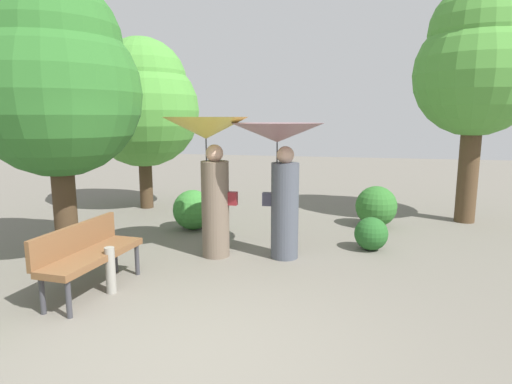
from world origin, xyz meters
TOP-DOWN VIEW (x-y plane):
  - ground_plane at (0.00, 0.00)m, footprint 40.00×40.00m
  - person_left at (-0.60, 2.72)m, footprint 1.27×1.27m
  - person_right at (0.44, 2.87)m, footprint 1.37×1.37m
  - park_bench at (-1.61, 1.06)m, footprint 0.59×1.53m
  - tree_near_left at (-3.22, 5.79)m, footprint 2.56×2.56m
  - tree_near_right at (3.77, 5.93)m, footprint 2.38×2.38m
  - tree_mid_left at (-2.59, 2.00)m, footprint 2.35×2.35m
  - bush_path_left at (-1.44, 4.15)m, footprint 0.76×0.76m
  - bush_behind_bench at (1.98, 5.14)m, footprint 0.80×0.80m
  - bush_far_side at (1.83, 3.55)m, footprint 0.53×0.53m
  - path_marker_post at (-1.33, 1.07)m, footprint 0.12×0.12m

SIDE VIEW (x-z plane):
  - ground_plane at x=0.00m, z-range 0.00..0.00m
  - bush_far_side at x=1.83m, z-range 0.00..0.53m
  - path_marker_post at x=-1.33m, z-range 0.00..0.58m
  - bush_path_left at x=-1.44m, z-range 0.00..0.76m
  - bush_behind_bench at x=1.98m, z-range 0.00..0.80m
  - park_bench at x=-1.61m, z-range 0.10..0.93m
  - person_right at x=0.44m, z-range 0.50..2.53m
  - person_left at x=-0.60m, z-range 0.49..2.61m
  - tree_near_left at x=-3.22m, z-range 0.51..4.39m
  - tree_mid_left at x=-2.59m, z-range 0.63..4.67m
  - tree_near_right at x=3.77m, z-range 0.83..5.49m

